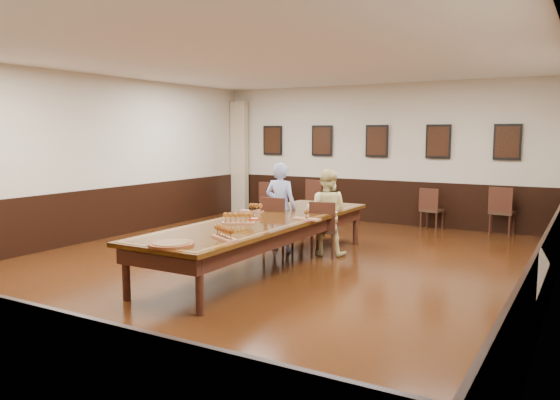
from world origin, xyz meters
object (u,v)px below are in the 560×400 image
Objects in this scene: person_woman at (327,212)px; carved_platter at (171,244)px; conference_table at (264,228)px; spare_chair_a at (270,199)px; spare_chair_b at (318,199)px; spare_chair_d at (503,211)px; chair_man at (278,224)px; person_man at (281,207)px; spare_chair_c at (432,209)px; chair_woman at (325,228)px.

person_woman is 3.56m from carved_platter.
carved_platter reaches higher than conference_table.
spare_chair_b is at bearing -161.71° from spare_chair_a.
carved_platter is at bearing 113.50° from spare_chair_a.
spare_chair_a is 5.40m from spare_chair_d.
chair_man is at bearing 124.72° from spare_chair_a.
conference_table is (0.35, -1.13, -0.18)m from person_man.
spare_chair_a reaches higher than carved_platter.
chair_man is 4.05m from spare_chair_c.
chair_man is 0.84m from chair_woman.
carved_platter is at bearing 107.23° from spare_chair_b.
conference_table is (-1.38, -4.69, 0.16)m from spare_chair_c.
spare_chair_c is at bearing -116.21° from person_woman.
chair_man is 1.75× the size of carved_platter.
spare_chair_a is 1.21m from spare_chair_b.
spare_chair_c is (0.90, 3.49, -0.02)m from chair_woman.
spare_chair_b is (1.16, 0.35, 0.04)m from spare_chair_a.
chair_man is at bearing 108.58° from conference_table.
spare_chair_a is 0.56× the size of person_man.
person_woman is 0.29× the size of conference_table.
person_woman is at bearing -172.47° from person_man.
conference_table is at bearing 59.30° from person_woman.
spare_chair_b is 1.06× the size of spare_chair_c.
carved_platter is (0.45, -3.28, 0.28)m from chair_man.
person_man is (-3.15, -3.66, 0.29)m from spare_chair_d.
spare_chair_d is at bearing -175.08° from spare_chair_a.
spare_chair_a is 0.60× the size of person_woman.
spare_chair_c is 3.97m from person_man.
chair_woman is at bearing 63.86° from spare_chair_d.
person_woman is at bearing 70.36° from conference_table.
spare_chair_c is at bearing -119.51° from person_man.
conference_table is (0.35, -1.03, 0.12)m from chair_man.
conference_table is at bearing 81.67° from spare_chair_c.
spare_chair_d reaches higher than chair_man.
spare_chair_d is at bearing -133.40° from chair_man.
chair_woman is 3.48m from carved_platter.
chair_man is 4.91m from spare_chair_d.
spare_chair_b is 0.61× the size of person_man.
conference_table is (-0.48, -1.19, 0.14)m from chair_woman.
spare_chair_d is 0.63× the size of person_man.
person_man is at bearing 97.72° from carved_platter.
person_man is at bearing 125.45° from spare_chair_a.
spare_chair_c is (3.98, 0.20, 0.01)m from spare_chair_a.
spare_chair_b is 3.87m from person_man.
spare_chair_b is at bearing -77.48° from chair_man.
chair_woman is 0.60× the size of person_man.
spare_chair_b is 7.26m from carved_platter.
spare_chair_d is 0.20× the size of conference_table.
spare_chair_a is (-3.08, 3.29, -0.03)m from chair_woman.
chair_woman is 4.50m from spare_chair_a.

